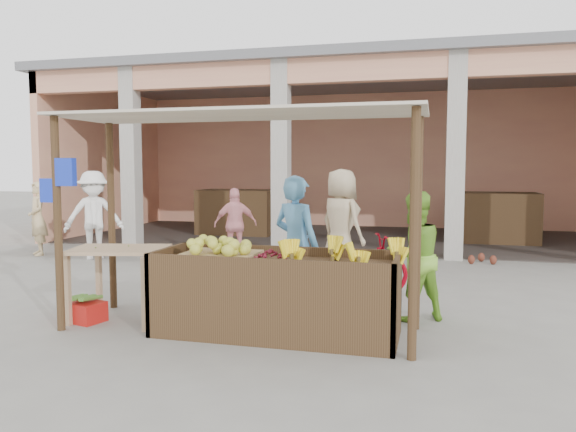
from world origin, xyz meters
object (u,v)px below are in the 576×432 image
(fruit_stall, at_px, (276,298))
(vendor_green, at_px, (414,253))
(motorcycle, at_px, (351,264))
(side_table, at_px, (120,260))
(vendor_blue, at_px, (296,240))
(red_crate, at_px, (84,312))

(fruit_stall, height_order, vendor_green, vendor_green)
(fruit_stall, bearing_deg, vendor_green, 34.73)
(fruit_stall, distance_m, motorcycle, 2.11)
(side_table, height_order, motorcycle, motorcycle)
(fruit_stall, relative_size, motorcycle, 1.52)
(vendor_green, bearing_deg, side_table, -16.96)
(side_table, xyz_separation_m, vendor_blue, (1.90, 0.88, 0.18))
(motorcycle, bearing_deg, red_crate, 104.98)
(motorcycle, bearing_deg, fruit_stall, 144.01)
(side_table, bearing_deg, vendor_green, 2.22)
(fruit_stall, distance_m, red_crate, 2.34)
(fruit_stall, xyz_separation_m, side_table, (-1.90, 0.04, 0.33))
(vendor_blue, distance_m, vendor_green, 1.41)
(red_crate, relative_size, vendor_blue, 0.25)
(fruit_stall, relative_size, vendor_green, 1.62)
(red_crate, distance_m, vendor_green, 3.93)
(vendor_green, bearing_deg, motorcycle, -83.15)
(vendor_blue, relative_size, motorcycle, 1.06)
(vendor_blue, bearing_deg, side_table, 47.82)
(side_table, relative_size, vendor_green, 0.75)
(red_crate, xyz_separation_m, motorcycle, (2.83, 2.13, 0.33))
(fruit_stall, distance_m, side_table, 1.93)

